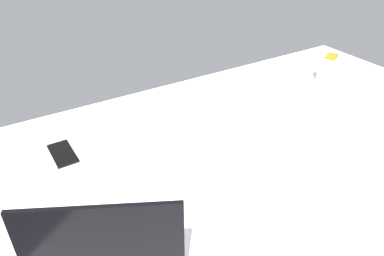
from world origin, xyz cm
name	(u,v)px	position (x,y,z in cm)	size (l,w,h in cm)	color
bed_mattress	(295,180)	(0.00, 0.00, 9.00)	(180.00, 140.00, 18.00)	white
laptop	(111,241)	(64.55, 4.39, 22.41)	(39.83, 35.41, 23.00)	#B7BABC
snack_cup	(328,69)	(-53.19, -36.16, 24.01)	(9.12, 9.00, 13.65)	silver
cell_phone	(63,153)	(64.32, -41.52, 18.40)	(6.80, 14.00, 0.80)	black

